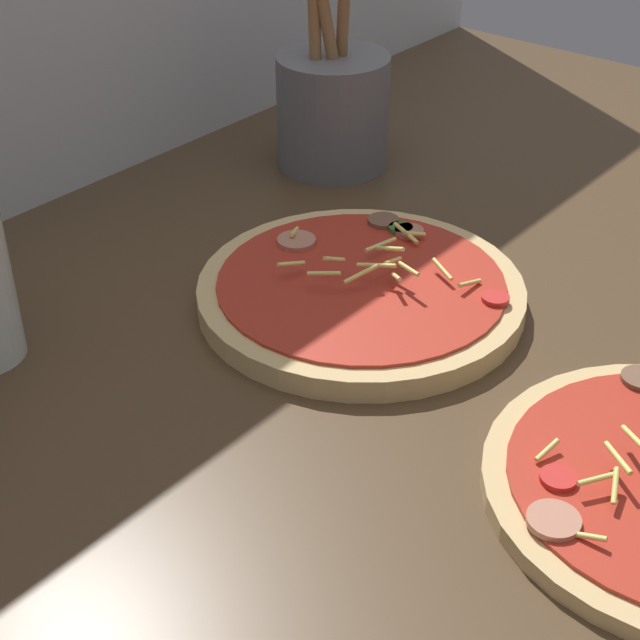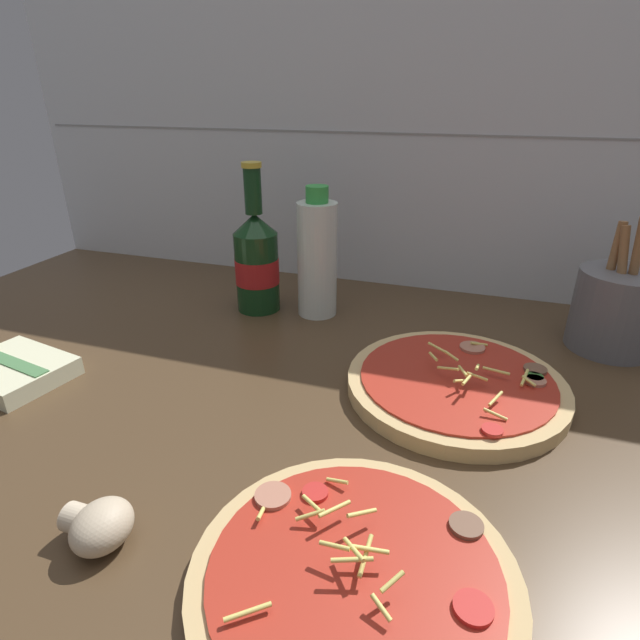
% 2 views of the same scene
% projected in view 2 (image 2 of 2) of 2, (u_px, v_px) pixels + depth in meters
% --- Properties ---
extents(counter_slab, '(1.60, 0.90, 0.03)m').
position_uv_depth(counter_slab, '(353.00, 431.00, 0.57)').
color(counter_slab, '#4C3823').
rests_on(counter_slab, ground).
extents(tile_backsplash, '(1.60, 0.01, 0.60)m').
position_uv_depth(tile_backsplash, '(427.00, 134.00, 0.84)').
color(tile_backsplash, silver).
rests_on(tile_backsplash, ground).
extents(pizza_near, '(0.25, 0.25, 0.04)m').
position_uv_depth(pizza_near, '(354.00, 574.00, 0.38)').
color(pizza_near, tan).
rests_on(pizza_near, counter_slab).
extents(pizza_far, '(0.27, 0.27, 0.05)m').
position_uv_depth(pizza_far, '(456.00, 384.00, 0.62)').
color(pizza_far, tan).
rests_on(pizza_far, counter_slab).
extents(beer_bottle, '(0.07, 0.07, 0.24)m').
position_uv_depth(beer_bottle, '(257.00, 261.00, 0.82)').
color(beer_bottle, '#143819').
rests_on(beer_bottle, counter_slab).
extents(oil_bottle, '(0.06, 0.06, 0.21)m').
position_uv_depth(oil_bottle, '(317.00, 258.00, 0.80)').
color(oil_bottle, silver).
rests_on(oil_bottle, counter_slab).
extents(mushroom_right, '(0.06, 0.05, 0.04)m').
position_uv_depth(mushroom_right, '(99.00, 525.00, 0.41)').
color(mushroom_right, beige).
rests_on(mushroom_right, counter_slab).
extents(utensil_crock, '(0.12, 0.12, 0.20)m').
position_uv_depth(utensil_crock, '(616.00, 310.00, 0.71)').
color(utensil_crock, slate).
rests_on(utensil_crock, counter_slab).
extents(dish_towel, '(0.15, 0.13, 0.03)m').
position_uv_depth(dish_towel, '(14.00, 371.00, 0.65)').
color(dish_towel, beige).
rests_on(dish_towel, counter_slab).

